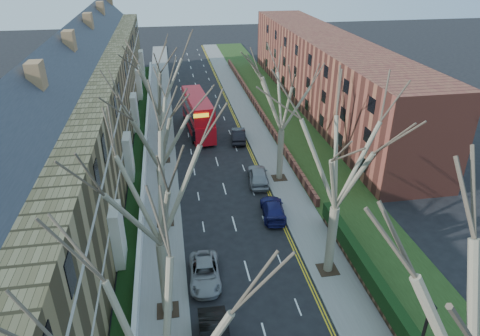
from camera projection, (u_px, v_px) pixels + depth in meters
name	position (u px, v px, depth m)	size (l,w,h in m)	color
pavement_left	(161.00, 125.00, 56.14)	(3.00, 102.00, 0.12)	slate
pavement_right	(250.00, 119.00, 57.95)	(3.00, 102.00, 0.12)	slate
terrace_left	(84.00, 108.00, 45.48)	(9.70, 78.00, 13.60)	olive
flats_right	(324.00, 72.00, 60.92)	(13.97, 54.00, 10.00)	brown
wall_hedge_right	(397.00, 319.00, 25.28)	(0.70, 24.00, 1.80)	brown
front_wall_left	(146.00, 146.00, 48.63)	(0.30, 78.00, 1.00)	white
grass_verge_right	(282.00, 117.00, 58.58)	(6.00, 102.00, 0.06)	#1F3413
tree_left_mid	(154.00, 181.00, 22.92)	(10.50, 10.50, 14.71)	#746953
tree_left_far	(156.00, 121.00, 31.83)	(10.15, 10.15, 14.22)	#746953
tree_left_dist	(156.00, 75.00, 42.20)	(10.50, 10.50, 14.71)	#746953
tree_right_mid	(342.00, 150.00, 26.39)	(10.50, 10.50, 14.71)	#746953
tree_right_far	(283.00, 90.00, 38.80)	(10.15, 10.15, 14.22)	#746953
double_decker_bus	(198.00, 115.00, 53.07)	(3.43, 10.98, 4.53)	red
car_left_far	(205.00, 273.00, 29.62)	(2.11, 4.59, 1.27)	gray
car_right_near	(273.00, 209.00, 36.84)	(1.89, 4.64, 1.35)	navy
car_right_mid	(258.00, 176.00, 41.98)	(1.90, 4.72, 1.61)	gray
car_right_far	(238.00, 135.00, 51.22)	(1.60, 4.60, 1.51)	black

